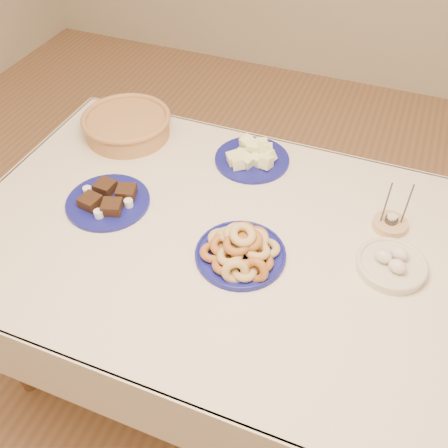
{
  "coord_description": "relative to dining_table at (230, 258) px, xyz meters",
  "views": [
    {
      "loc": [
        0.38,
        -1.01,
        1.88
      ],
      "look_at": [
        0.0,
        -0.05,
        0.85
      ],
      "focal_mm": 40.0,
      "sensor_mm": 36.0,
      "label": 1
    }
  ],
  "objects": [
    {
      "name": "ground",
      "position": [
        0.0,
        0.0,
        -0.64
      ],
      "size": [
        5.0,
        5.0,
        0.0
      ],
      "primitive_type": "plane",
      "color": "#8F6443",
      "rests_on": "ground"
    },
    {
      "name": "dining_table",
      "position": [
        0.0,
        0.0,
        0.0
      ],
      "size": [
        1.71,
        1.11,
        0.75
      ],
      "color": "brown",
      "rests_on": "ground"
    },
    {
      "name": "donut_platter",
      "position": [
        0.06,
        -0.07,
        0.14
      ],
      "size": [
        0.35,
        0.35,
        0.13
      ],
      "rotation": [
        0.0,
        0.0,
        0.32
      ],
      "color": "navy",
      "rests_on": "dining_table"
    },
    {
      "name": "melon_plate",
      "position": [
        -0.06,
        0.38,
        0.13
      ],
      "size": [
        0.32,
        0.32,
        0.09
      ],
      "rotation": [
        0.0,
        0.0,
        0.17
      ],
      "color": "navy",
      "rests_on": "dining_table"
    },
    {
      "name": "brownie_plate",
      "position": [
        -0.43,
        -0.01,
        0.12
      ],
      "size": [
        0.33,
        0.33,
        0.05
      ],
      "rotation": [
        0.0,
        0.0,
        0.18
      ],
      "color": "navy",
      "rests_on": "dining_table"
    },
    {
      "name": "wicker_basket",
      "position": [
        -0.56,
        0.36,
        0.15
      ],
      "size": [
        0.4,
        0.4,
        0.09
      ],
      "rotation": [
        0.0,
        0.0,
        -0.19
      ],
      "color": "#97673C",
      "rests_on": "dining_table"
    },
    {
      "name": "candle_holder",
      "position": [
        0.46,
        0.22,
        0.12
      ],
      "size": [
        0.13,
        0.13,
        0.18
      ],
      "rotation": [
        0.0,
        0.0,
        0.25
      ],
      "color": "tan",
      "rests_on": "dining_table"
    },
    {
      "name": "egg_bowl",
      "position": [
        0.49,
        0.05,
        0.13
      ],
      "size": [
        0.26,
        0.26,
        0.07
      ],
      "rotation": [
        0.0,
        0.0,
        -0.3
      ],
      "color": "beige",
      "rests_on": "dining_table"
    }
  ]
}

